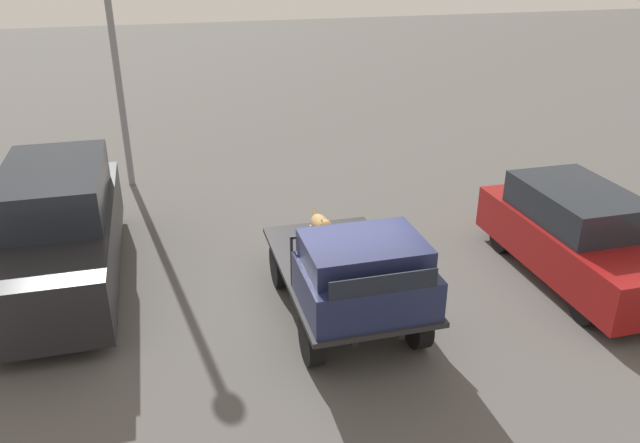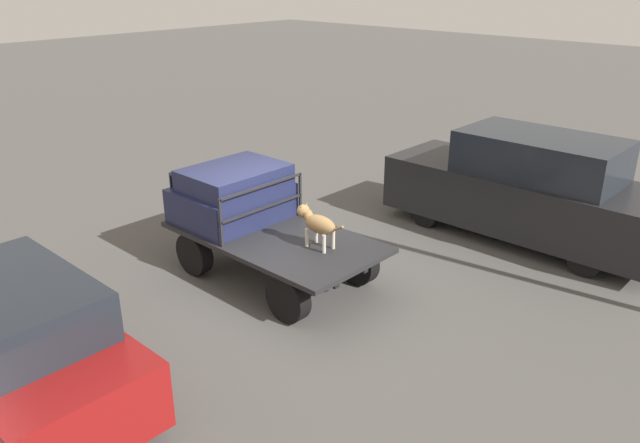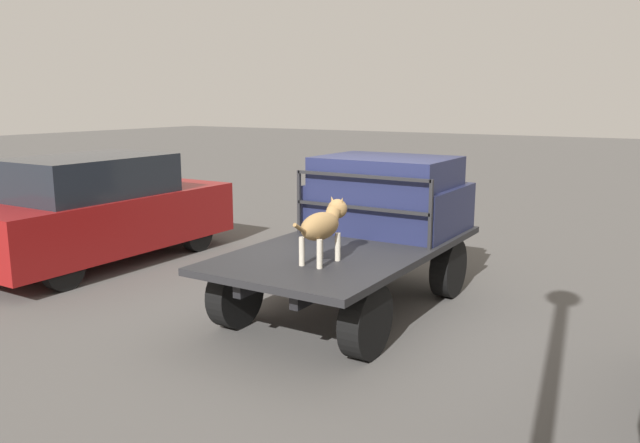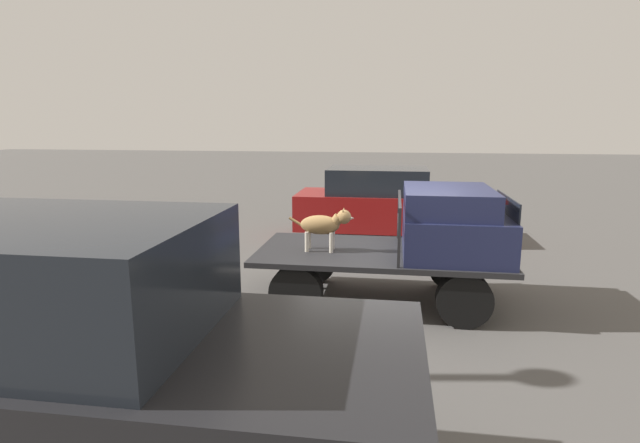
% 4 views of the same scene
% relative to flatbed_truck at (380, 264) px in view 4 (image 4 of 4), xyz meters
% --- Properties ---
extents(ground_plane, '(80.00, 80.00, 0.00)m').
position_rel_flatbed_truck_xyz_m(ground_plane, '(0.00, 0.00, -0.60)').
color(ground_plane, '#514F4C').
extents(flatbed_truck, '(3.80, 2.00, 0.83)m').
position_rel_flatbed_truck_xyz_m(flatbed_truck, '(0.00, 0.00, 0.00)').
color(flatbed_truck, black).
rests_on(flatbed_truck, ground).
extents(truck_cab, '(1.52, 1.88, 0.99)m').
position_rel_flatbed_truck_xyz_m(truck_cab, '(1.06, 0.00, 0.70)').
color(truck_cab, '#1E2347').
rests_on(truck_cab, flatbed_truck).
extents(truck_headboard, '(0.04, 1.88, 0.83)m').
position_rel_flatbed_truck_xyz_m(truck_headboard, '(0.27, 0.00, 0.78)').
color(truck_headboard, '#232326').
rests_on(truck_headboard, flatbed_truck).
extents(dog, '(1.02, 0.29, 0.68)m').
position_rel_flatbed_truck_xyz_m(dog, '(-0.86, -0.15, 0.65)').
color(dog, beige).
rests_on(dog, flatbed_truck).
extents(parked_sedan, '(4.28, 1.73, 1.71)m').
position_rel_flatbed_truck_xyz_m(parked_sedan, '(-0.07, 4.46, 0.25)').
color(parked_sedan, black).
rests_on(parked_sedan, ground).
extents(parked_pickup_far, '(5.39, 1.89, 2.14)m').
position_rel_flatbed_truck_xyz_m(parked_pickup_far, '(-2.34, -4.59, 0.44)').
color(parked_pickup_far, black).
rests_on(parked_pickup_far, ground).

